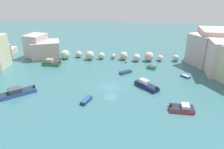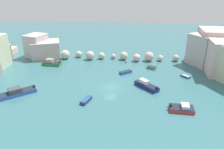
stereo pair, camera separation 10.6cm
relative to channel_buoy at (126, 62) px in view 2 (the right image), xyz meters
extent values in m
plane|color=#366C72|center=(-3.05, -15.49, -0.27)|extent=(160.00, 160.00, 0.00)
cube|color=beige|center=(-37.80, 5.84, 0.60)|extent=(4.96, 4.65, 1.74)
cube|color=#BFB4B2|center=(-26.92, 3.49, 3.10)|extent=(6.41, 6.89, 6.74)
cube|color=beige|center=(-23.84, 2.93, 2.20)|extent=(9.46, 8.41, 4.93)
cube|color=beige|center=(22.41, 2.79, 3.24)|extent=(4.61, 6.11, 7.01)
cube|color=beige|center=(23.22, 1.53, 4.49)|extent=(7.66, 9.41, 9.52)
cube|color=beige|center=(24.18, 3.74, 3.47)|extent=(8.02, 7.83, 7.47)
cube|color=#BDB2AE|center=(20.08, 0.13, 3.89)|extent=(7.52, 8.04, 8.31)
cube|color=beige|center=(22.52, -5.70, 3.94)|extent=(5.91, 8.89, 8.42)
sphere|color=beige|center=(-21.75, 2.76, 0.90)|extent=(2.33, 2.33, 2.33)
sphere|color=beige|center=(-17.91, 2.09, 1.03)|extent=(2.61, 2.61, 2.61)
sphere|color=beige|center=(-14.23, 3.74, 0.68)|extent=(1.90, 1.90, 1.90)
sphere|color=beige|center=(-10.55, 1.98, 0.99)|extent=(2.52, 2.52, 2.52)
sphere|color=beige|center=(-7.22, 2.84, 0.68)|extent=(1.90, 1.90, 1.90)
sphere|color=#C1B1B6|center=(-3.79, 3.34, 0.42)|extent=(1.39, 1.39, 1.39)
sphere|color=beige|center=(-0.69, 2.70, 0.89)|extent=(2.33, 2.33, 2.33)
sphere|color=beige|center=(3.01, 1.58, 0.79)|extent=(2.13, 2.13, 2.13)
sphere|color=beige|center=(6.52, 2.12, 1.06)|extent=(2.66, 2.66, 2.66)
sphere|color=beige|center=(9.77, 2.39, 0.57)|extent=(1.68, 1.68, 1.68)
sphere|color=beige|center=(14.21, 2.49, 0.66)|extent=(1.86, 1.86, 1.86)
sphere|color=beige|center=(16.71, 2.15, 0.38)|extent=(1.29, 1.29, 1.29)
sphere|color=#E04C28|center=(0.00, 0.00, 0.00)|extent=(0.54, 0.54, 0.54)
cube|color=blue|center=(-21.37, -20.36, 0.05)|extent=(6.80, 6.21, 0.65)
cube|color=#1B2A37|center=(-21.37, -20.36, 0.41)|extent=(6.66, 6.09, 0.06)
cube|color=#3F444C|center=(-21.75, -20.67, 0.85)|extent=(3.07, 2.99, 0.94)
cube|color=black|center=(-18.84, -18.25, 0.63)|extent=(0.56, 0.57, 0.50)
cube|color=#3555BA|center=(14.43, -8.90, -0.08)|extent=(2.27, 2.39, 0.39)
cube|color=#2B1E2B|center=(14.43, -8.90, 0.15)|extent=(2.22, 2.34, 0.06)
cube|color=#ADA89E|center=(14.43, -8.90, 0.16)|extent=(1.93, 2.03, 0.08)
cube|color=navy|center=(4.74, -15.32, 0.15)|extent=(5.23, 5.46, 0.85)
cube|color=#1B1F36|center=(4.74, -15.32, 0.61)|extent=(5.12, 5.35, 0.06)
cube|color=silver|center=(4.22, -14.75, 0.98)|extent=(2.27, 2.32, 0.81)
cube|color=black|center=(6.63, -17.36, 0.83)|extent=(0.57, 0.56, 0.50)
cube|color=blue|center=(0.08, -7.58, 0.00)|extent=(3.24, 2.86, 0.54)
cube|color=#1B3230|center=(0.08, -7.58, 0.30)|extent=(3.17, 2.80, 0.06)
cube|color=#377E44|center=(-20.14, -3.50, 0.13)|extent=(5.18, 2.40, 0.79)
cube|color=#2E2721|center=(-20.14, -3.50, 0.55)|extent=(5.08, 2.35, 0.06)
cube|color=#9E937F|center=(-20.59, -3.45, 1.01)|extent=(1.96, 1.59, 0.99)
cube|color=black|center=(-17.79, -3.74, 0.77)|extent=(0.40, 0.47, 0.50)
cube|color=#BD3034|center=(10.35, -23.78, 0.05)|extent=(4.39, 2.71, 0.64)
cube|color=#1A1D2E|center=(10.35, -23.78, 0.40)|extent=(4.30, 2.66, 0.06)
cube|color=silver|center=(10.89, -23.82, 0.68)|extent=(1.47, 1.76, 0.62)
cube|color=black|center=(8.40, -23.62, 0.62)|extent=(0.39, 0.47, 0.50)
cube|color=navy|center=(-7.10, -22.12, -0.02)|extent=(1.98, 3.17, 0.51)
cube|color=#1B2E24|center=(-7.10, -22.12, 0.27)|extent=(1.94, 3.11, 0.06)
cube|color=#234C93|center=(-7.10, -22.12, 0.28)|extent=(1.68, 2.69, 0.08)
cube|color=#3C8743|center=(6.83, -3.94, 0.00)|extent=(2.68, 2.23, 0.54)
cube|color=#222837|center=(6.83, -3.94, 0.30)|extent=(2.63, 2.19, 0.06)
camera|label=1|loc=(0.57, -57.50, 20.88)|focal=34.80mm
camera|label=2|loc=(0.67, -57.49, 20.88)|focal=34.80mm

